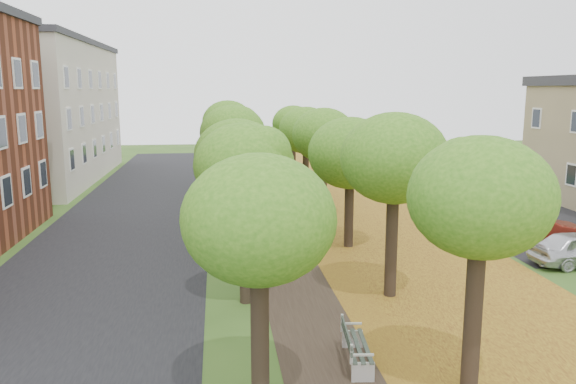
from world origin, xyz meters
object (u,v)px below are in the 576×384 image
object	(u,v)px
car_white	(469,190)
bench	(355,346)
car_grey	(475,202)
car_red	(535,228)

from	to	relation	value
car_white	bench	bearing A→B (deg)	153.41
car_grey	car_white	xyz separation A→B (m)	(1.17, 3.36, 0.08)
car_grey	car_red	bearing A→B (deg)	168.61
car_red	car_grey	bearing A→B (deg)	14.41
bench	car_red	bearing A→B (deg)	-41.42
bench	car_red	size ratio (longest dim) A/B	0.48
car_grey	car_white	bearing A→B (deg)	-30.64
car_grey	bench	bearing A→B (deg)	134.65
car_red	bench	bearing A→B (deg)	147.37
bench	car_white	distance (m)	22.64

